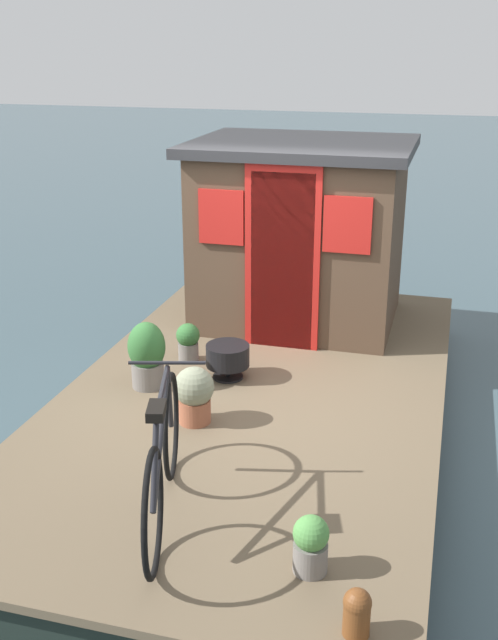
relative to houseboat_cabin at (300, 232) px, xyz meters
name	(u,v)px	position (x,y,z in m)	size (l,w,h in m)	color
ground_plane	(255,429)	(-1.80, 0.00, -1.35)	(60.00, 60.00, 0.00)	#384C54
houseboat_deck	(255,409)	(-1.80, 0.00, -1.15)	(5.82, 3.17, 0.40)	brown
houseboat_cabin	(300,232)	(0.00, 0.00, 0.00)	(1.82, 2.19, 1.88)	#4C3828
bicycle	(163,460)	(-3.74, 0.07, -0.54)	(1.68, 0.60, 0.88)	black
potted_plant_geranium	(147,354)	(-2.00, 0.90, -0.65)	(0.32, 0.32, 0.59)	slate
potted_plant_sage	(194,394)	(-2.51, 0.30, -0.70)	(0.31, 0.31, 0.46)	#935138
potted_plant_succulent	(311,544)	(-4.01, -0.92, -0.77)	(0.21, 0.21, 0.35)	slate
potted_plant_lavender	(188,341)	(-1.39, 0.76, -0.76)	(0.22, 0.22, 0.37)	slate
charcoal_grill	(228,356)	(-1.65, 0.29, -0.74)	(0.38, 0.38, 0.31)	black
mooring_bollard	(357,611)	(-4.43, -1.23, -0.81)	(0.15, 0.15, 0.27)	brown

